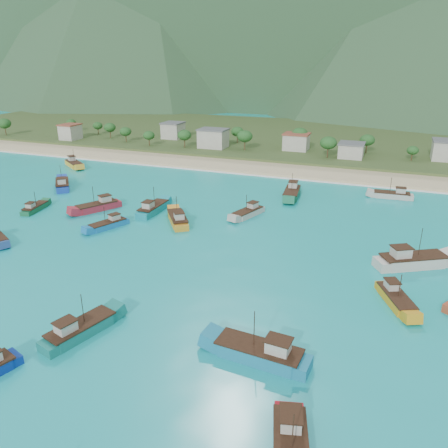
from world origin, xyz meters
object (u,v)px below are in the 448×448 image
(boat_3, at_px, (261,354))
(boat_6, at_px, (392,196))
(boat_26, at_px, (178,220))
(boat_21, at_px, (62,185))
(boat_2, at_px, (395,299))
(boat_15, at_px, (98,207))
(boat_9, at_px, (108,225))
(boat_7, at_px, (35,208))
(boat_11, at_px, (80,330))
(boat_24, at_px, (292,193))
(boat_20, at_px, (153,209))
(boat_0, at_px, (412,261))
(boat_18, at_px, (248,213))
(boat_5, at_px, (74,164))

(boat_3, xyz_separation_m, boat_6, (14.16, 76.83, -0.21))
(boat_26, bearing_deg, boat_21, 126.78)
(boat_2, xyz_separation_m, boat_15, (-69.22, 20.21, 0.17))
(boat_15, relative_size, boat_26, 1.05)
(boat_6, xyz_separation_m, boat_9, (-58.45, -45.31, -0.11))
(boat_7, bearing_deg, boat_15, 12.13)
(boat_2, bearing_deg, boat_11, 6.65)
(boat_15, xyz_separation_m, boat_24, (42.31, 27.90, 0.10))
(boat_7, height_order, boat_20, boat_20)
(boat_6, relative_size, boat_21, 0.93)
(boat_11, bearing_deg, boat_3, 25.20)
(boat_6, relative_size, boat_15, 0.91)
(boat_3, distance_m, boat_11, 24.67)
(boat_20, bearing_deg, boat_3, -47.69)
(boat_0, bearing_deg, boat_21, -131.42)
(boat_3, xyz_separation_m, boat_7, (-67.91, 34.77, -0.39))
(boat_11, distance_m, boat_18, 53.99)
(boat_5, xyz_separation_m, boat_9, (44.67, -44.24, -0.20))
(boat_9, relative_size, boat_26, 0.88)
(boat_5, height_order, boat_7, boat_5)
(boat_21, bearing_deg, boat_26, -57.70)
(boat_18, relative_size, boat_20, 0.92)
(boat_0, distance_m, boat_3, 39.17)
(boat_9, bearing_deg, boat_5, -22.11)
(boat_7, height_order, boat_21, boat_21)
(boat_18, bearing_deg, boat_6, -121.26)
(boat_20, bearing_deg, boat_2, -22.98)
(boat_21, bearing_deg, boat_20, -55.16)
(boat_2, distance_m, boat_18, 44.39)
(boat_2, distance_m, boat_3, 25.69)
(boat_15, height_order, boat_24, boat_24)
(boat_3, height_order, boat_26, boat_3)
(boat_6, height_order, boat_18, boat_6)
(boat_5, distance_m, boat_15, 49.81)
(boat_20, bearing_deg, boat_11, -71.80)
(boat_15, xyz_separation_m, boat_21, (-21.28, 12.52, 0.05))
(boat_15, height_order, boat_20, boat_15)
(boat_2, height_order, boat_24, boat_24)
(boat_9, distance_m, boat_24, 49.56)
(boat_15, bearing_deg, boat_11, 152.36)
(boat_24, height_order, boat_26, boat_24)
(boat_7, relative_size, boat_11, 0.79)
(boat_5, height_order, boat_24, boat_24)
(boat_11, height_order, boat_20, boat_20)
(boat_5, relative_size, boat_9, 1.15)
(boat_11, xyz_separation_m, boat_20, (-15.74, 47.73, 0.04))
(boat_5, relative_size, boat_21, 0.99)
(boat_2, bearing_deg, boat_15, -40.79)
(boat_3, xyz_separation_m, boat_5, (-88.96, 75.76, -0.12))
(boat_20, relative_size, boat_24, 0.90)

